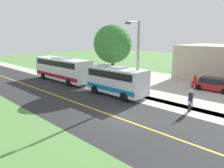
% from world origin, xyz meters
% --- Properties ---
extents(ground_plane, '(120.00, 120.00, 0.00)m').
position_xyz_m(ground_plane, '(0.00, 0.00, 0.00)').
color(ground_plane, '#548442').
extents(road_surface, '(8.00, 100.00, 0.01)m').
position_xyz_m(road_surface, '(0.00, 0.00, 0.00)').
color(road_surface, '#28282B').
rests_on(road_surface, ground).
extents(sidewalk, '(2.40, 100.00, 0.01)m').
position_xyz_m(sidewalk, '(-5.20, 0.00, 0.00)').
color(sidewalk, '#B2ADA3').
rests_on(sidewalk, ground).
extents(parking_lot_surface, '(14.00, 36.00, 0.01)m').
position_xyz_m(parking_lot_surface, '(-12.40, 3.00, 0.00)').
color(parking_lot_surface, '#B2ADA3').
rests_on(parking_lot_surface, ground).
extents(road_centre_line, '(0.16, 100.00, 0.00)m').
position_xyz_m(road_centre_line, '(0.00, 0.00, 0.01)').
color(road_centre_line, gold).
rests_on(road_centre_line, ground).
extents(shuttle_bus_front, '(2.70, 6.75, 2.99)m').
position_xyz_m(shuttle_bus_front, '(-4.52, -4.38, 1.64)').
color(shuttle_bus_front, silver).
rests_on(shuttle_bus_front, ground).
extents(transit_bus_rear, '(2.70, 10.14, 3.21)m').
position_xyz_m(transit_bus_rear, '(-4.52, -14.35, 1.76)').
color(transit_bus_rear, white).
rests_on(transit_bus_rear, ground).
extents(pedestrian_with_bags, '(0.72, 0.34, 1.81)m').
position_xyz_m(pedestrian_with_bags, '(-5.03, 3.24, 0.98)').
color(pedestrian_with_bags, '#262628').
rests_on(pedestrian_with_bags, ground).
extents(stop_sign, '(0.76, 0.07, 2.88)m').
position_xyz_m(stop_sign, '(-6.10, 3.06, 1.96)').
color(stop_sign, slate).
rests_on(stop_sign, ground).
extents(street_light_pole, '(1.97, 0.24, 7.40)m').
position_xyz_m(street_light_pole, '(-4.87, -2.08, 4.10)').
color(street_light_pole, '#9E9EA3').
rests_on(street_light_pole, ground).
extents(parked_car_near, '(2.05, 4.42, 1.45)m').
position_xyz_m(parked_car_near, '(-13.37, 2.44, 0.69)').
color(parked_car_near, '#A51E1E').
rests_on(parked_car_near, ground).
extents(tree_curbside, '(4.63, 4.63, 7.42)m').
position_xyz_m(tree_curbside, '(-7.40, -7.62, 5.10)').
color(tree_curbside, brown).
rests_on(tree_curbside, ground).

